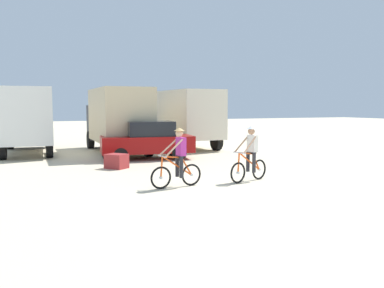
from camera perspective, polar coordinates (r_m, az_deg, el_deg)
ground_plane at (r=11.22m, az=9.14°, el=-7.48°), size 120.00×120.00×0.00m
box_truck_white_box at (r=22.91m, az=-21.91°, el=3.44°), size 2.74×6.87×3.35m
box_truck_tan_camper at (r=22.03m, az=-10.31°, el=3.67°), size 2.49×6.79×3.35m
box_truck_cream_rv at (r=24.40m, az=-1.20°, el=3.91°), size 2.55×6.81×3.35m
sedan_parked at (r=19.18m, az=-6.12°, el=0.53°), size 4.40×2.30×1.76m
cyclist_orange_shirt at (r=12.48m, az=-1.94°, el=-2.18°), size 1.72×0.52×1.82m
cyclist_cowboy_hat at (r=13.60m, az=8.07°, el=-1.61°), size 1.66×0.70×1.82m
supply_crate at (r=16.54m, az=-10.42°, el=-2.36°), size 0.98×1.00×0.57m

